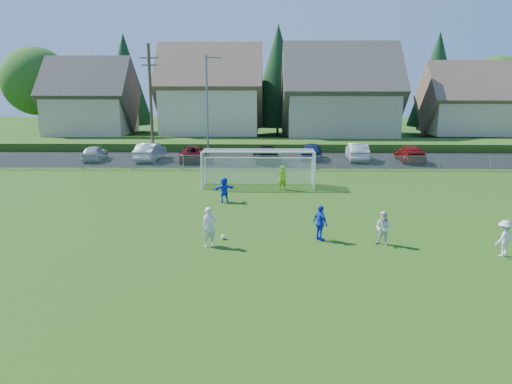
% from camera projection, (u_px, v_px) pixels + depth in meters
% --- Properties ---
extents(ground, '(160.00, 160.00, 0.00)m').
position_uv_depth(ground, '(252.00, 279.00, 17.82)').
color(ground, '#193D0C').
rests_on(ground, ground).
extents(asphalt_lot, '(60.00, 60.00, 0.00)m').
position_uv_depth(asphalt_lot, '(260.00, 159.00, 44.64)').
color(asphalt_lot, black).
rests_on(asphalt_lot, ground).
extents(grass_embankment, '(70.00, 6.00, 0.80)m').
position_uv_depth(grass_embankment, '(261.00, 145.00, 51.87)').
color(grass_embankment, '#1E420F').
rests_on(grass_embankment, ground).
extents(soccer_ball, '(0.22, 0.22, 0.22)m').
position_uv_depth(soccer_ball, '(223.00, 237.00, 22.25)').
color(soccer_ball, white).
rests_on(soccer_ball, ground).
extents(player_white_a, '(0.74, 0.65, 1.71)m').
position_uv_depth(player_white_a, '(209.00, 227.00, 21.18)').
color(player_white_a, silver).
rests_on(player_white_a, ground).
extents(player_white_b, '(0.93, 0.89, 1.50)m').
position_uv_depth(player_white_b, '(383.00, 229.00, 21.30)').
color(player_white_b, silver).
rests_on(player_white_b, ground).
extents(player_white_c, '(1.11, 1.00, 1.50)m').
position_uv_depth(player_white_c, '(504.00, 238.00, 20.01)').
color(player_white_c, silver).
rests_on(player_white_c, ground).
extents(player_blue_a, '(0.81, 1.00, 1.60)m').
position_uv_depth(player_blue_a, '(320.00, 223.00, 21.96)').
color(player_blue_a, blue).
rests_on(player_blue_a, ground).
extents(player_blue_b, '(1.41, 0.97, 1.47)m').
position_uv_depth(player_blue_b, '(224.00, 190.00, 28.96)').
color(player_blue_b, blue).
rests_on(player_blue_b, ground).
extents(goalkeeper, '(0.65, 0.49, 1.60)m').
position_uv_depth(goalkeeper, '(282.00, 178.00, 32.17)').
color(goalkeeper, '#99D218').
rests_on(goalkeeper, ground).
extents(car_a, '(1.84, 4.08, 1.36)m').
position_uv_depth(car_a, '(95.00, 153.00, 43.91)').
color(car_a, '#A3A7AB').
rests_on(car_a, ground).
extents(car_b, '(2.05, 4.88, 1.57)m').
position_uv_depth(car_b, '(150.00, 152.00, 43.92)').
color(car_b, silver).
rests_on(car_b, ground).
extents(car_c, '(2.81, 5.16, 1.37)m').
position_uv_depth(car_c, '(193.00, 153.00, 43.71)').
color(car_c, '#500910').
rests_on(car_c, ground).
extents(car_d, '(2.45, 5.07, 1.42)m').
position_uv_depth(car_d, '(266.00, 154.00, 43.25)').
color(car_d, black).
rests_on(car_d, ground).
extents(car_e, '(2.40, 4.69, 1.53)m').
position_uv_depth(car_e, '(312.00, 151.00, 44.61)').
color(car_e, navy).
rests_on(car_e, ground).
extents(car_f, '(1.88, 4.75, 1.54)m').
position_uv_depth(car_f, '(357.00, 152.00, 44.00)').
color(car_f, silver).
rests_on(car_f, ground).
extents(car_g, '(2.23, 4.99, 1.42)m').
position_uv_depth(car_g, '(410.00, 154.00, 43.33)').
color(car_g, '#6A0C0B').
rests_on(car_g, ground).
extents(soccer_goal, '(7.42, 1.90, 2.50)m').
position_uv_depth(soccer_goal, '(258.00, 162.00, 33.11)').
color(soccer_goal, white).
rests_on(soccer_goal, ground).
extents(chainlink_fence, '(52.06, 0.06, 1.20)m').
position_uv_depth(chainlink_fence, '(259.00, 163.00, 39.14)').
color(chainlink_fence, gray).
rests_on(chainlink_fence, ground).
extents(streetlight, '(1.38, 0.18, 9.00)m').
position_uv_depth(streetlight, '(208.00, 106.00, 42.20)').
color(streetlight, slate).
rests_on(streetlight, ground).
extents(utility_pole, '(1.60, 0.26, 10.00)m').
position_uv_depth(utility_pole, '(151.00, 101.00, 43.20)').
color(utility_pole, '#473321').
rests_on(utility_pole, ground).
extents(houses_row, '(53.90, 11.45, 13.27)m').
position_uv_depth(houses_row, '(279.00, 77.00, 57.59)').
color(houses_row, tan).
rests_on(houses_row, ground).
extents(tree_row, '(65.98, 12.36, 13.80)m').
position_uv_depth(tree_row, '(270.00, 80.00, 63.82)').
color(tree_row, '#382616').
rests_on(tree_row, ground).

